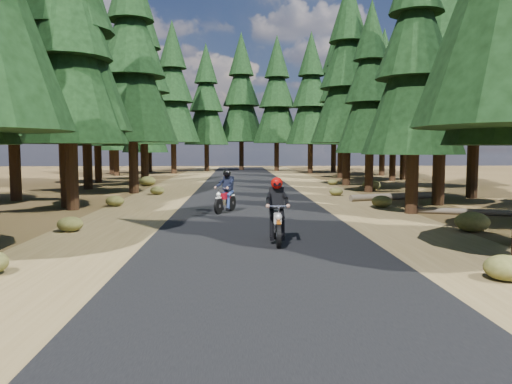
% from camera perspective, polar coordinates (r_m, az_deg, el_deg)
% --- Properties ---
extents(ground, '(120.00, 120.00, 0.00)m').
position_cam_1_polar(ground, '(14.41, 0.24, -4.87)').
color(ground, '#473719').
rests_on(ground, ground).
extents(road, '(6.00, 100.00, 0.01)m').
position_cam_1_polar(road, '(19.35, -0.41, -2.35)').
color(road, black).
rests_on(road, ground).
extents(shoulder_l, '(3.20, 100.00, 0.01)m').
position_cam_1_polar(shoulder_l, '(19.74, -13.88, -2.36)').
color(shoulder_l, brown).
rests_on(shoulder_l, ground).
extents(shoulder_r, '(3.20, 100.00, 0.01)m').
position_cam_1_polar(shoulder_r, '(20.03, 12.87, -2.23)').
color(shoulder_r, brown).
rests_on(shoulder_r, ground).
extents(pine_forest, '(34.59, 55.08, 16.32)m').
position_cam_1_polar(pine_forest, '(35.66, -1.30, 13.67)').
color(pine_forest, black).
rests_on(pine_forest, ground).
extents(log_near, '(5.00, 2.09, 0.32)m').
position_cam_1_polar(log_near, '(25.32, 15.71, -0.47)').
color(log_near, '#4C4233').
rests_on(log_near, ground).
extents(log_far, '(3.47, 1.36, 0.24)m').
position_cam_1_polar(log_far, '(20.28, 23.00, -2.08)').
color(log_far, '#4C4233').
rests_on(log_far, ground).
extents(understory_shrubs, '(15.15, 28.54, 0.65)m').
position_cam_1_polar(understory_shrubs, '(22.31, 2.20, -0.71)').
color(understory_shrubs, '#474C1E').
rests_on(understory_shrubs, ground).
extents(rider_lead, '(0.62, 1.93, 1.71)m').
position_cam_1_polar(rider_lead, '(12.94, 2.42, -3.41)').
color(rider_lead, beige).
rests_on(rider_lead, road).
extents(rider_follow, '(1.26, 1.93, 1.66)m').
position_cam_1_polar(rider_follow, '(19.30, -3.52, -0.73)').
color(rider_follow, maroon).
rests_on(rider_follow, road).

